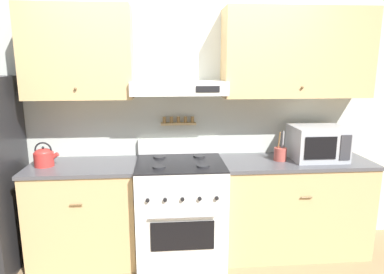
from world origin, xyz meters
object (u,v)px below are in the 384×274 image
Objects in this scene: stove_range at (181,210)px; microwave at (317,143)px; utensil_crock at (280,153)px; tea_kettle at (44,157)px.

microwave is (1.29, 0.06, 0.60)m from stove_range.
microwave reaches higher than stove_range.
tea_kettle is at bearing -180.00° from utensil_crock.
utensil_crock reaches higher than stove_range.
stove_range is 3.93× the size of utensil_crock.
stove_range is 1.43m from microwave.
tea_kettle is 0.79× the size of utensil_crock.
microwave is at bearing 2.62° from stove_range.
tea_kettle is 0.45× the size of microwave.
utensil_crock is (2.14, 0.00, -0.02)m from tea_kettle.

